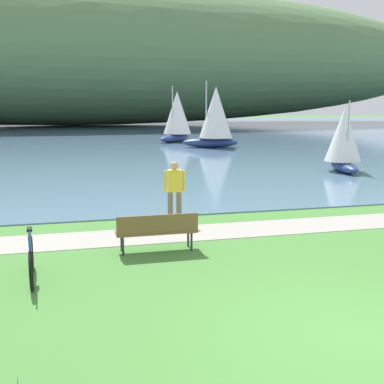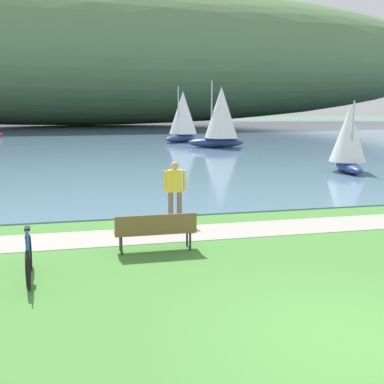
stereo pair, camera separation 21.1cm
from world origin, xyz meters
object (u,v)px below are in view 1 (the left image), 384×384
object	(u,v)px
sailboat_nearest_to_shore	(177,116)
sailboat_far_off	(215,116)
person_at_shoreline	(174,188)
sailboat_mid_bay	(344,138)
bicycle_leaning_near_bench	(31,260)
park_bench_near_camera	(157,229)

from	to	relation	value
sailboat_nearest_to_shore	sailboat_far_off	xyz separation A→B (m)	(1.60, -5.54, 0.11)
person_at_shoreline	sailboat_mid_bay	xyz separation A→B (m)	(9.68, 7.66, 0.62)
bicycle_leaning_near_bench	sailboat_far_off	size ratio (longest dim) A/B	0.38
bicycle_leaning_near_bench	sailboat_nearest_to_shore	xyz separation A→B (m)	(9.12, 29.84, 1.74)
sailboat_nearest_to_shore	sailboat_far_off	distance (m)	5.76
sailboat_nearest_to_shore	person_at_shoreline	bearing A→B (deg)	-102.13
person_at_shoreline	sailboat_mid_bay	size ratio (longest dim) A/B	0.52
park_bench_near_camera	bicycle_leaning_near_bench	size ratio (longest dim) A/B	1.02
park_bench_near_camera	sailboat_far_off	world-z (taller)	sailboat_far_off
bicycle_leaning_near_bench	sailboat_nearest_to_shore	bearing A→B (deg)	73.01
bicycle_leaning_near_bench	sailboat_far_off	distance (m)	26.63
park_bench_near_camera	sailboat_nearest_to_shore	distance (m)	29.46
park_bench_near_camera	sailboat_mid_bay	size ratio (longest dim) A/B	0.55
bicycle_leaning_near_bench	sailboat_mid_bay	size ratio (longest dim) A/B	0.54
sailboat_far_off	park_bench_near_camera	bearing A→B (deg)	-109.39
person_at_shoreline	sailboat_nearest_to_shore	bearing A→B (deg)	77.87
person_at_shoreline	sailboat_mid_bay	distance (m)	12.36
bicycle_leaning_near_bench	sailboat_far_off	world-z (taller)	sailboat_far_off
sailboat_mid_bay	sailboat_far_off	xyz separation A→B (m)	(-2.44, 13.03, 0.65)
person_at_shoreline	sailboat_far_off	size ratio (longest dim) A/B	0.36
bicycle_leaning_near_bench	sailboat_mid_bay	xyz separation A→B (m)	(13.16, 11.27, 1.20)
bicycle_leaning_near_bench	person_at_shoreline	bearing A→B (deg)	46.09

